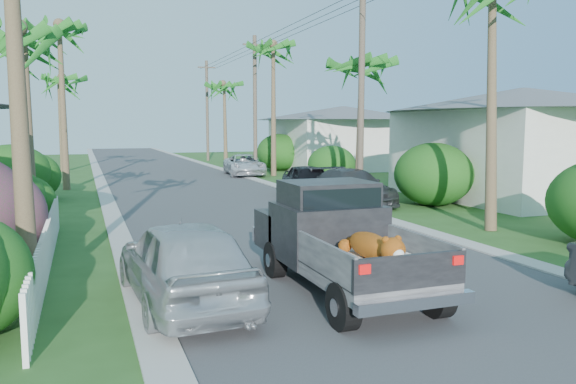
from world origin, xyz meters
name	(u,v)px	position (x,y,z in m)	size (l,w,h in m)	color
ground	(420,315)	(0.00, 0.00, 0.00)	(120.00, 120.00, 0.00)	#284E1D
road	(178,180)	(0.00, 25.00, 0.01)	(8.00, 100.00, 0.02)	#38383A
curb_left	(101,182)	(-4.30, 25.00, 0.03)	(0.60, 100.00, 0.06)	#A5A39E
curb_right	(249,178)	(4.30, 25.00, 0.03)	(0.60, 100.00, 0.06)	#A5A39E
pickup_truck	(334,236)	(-0.67, 2.01, 1.01)	(1.98, 5.12, 2.06)	black
parked_car_rm	(352,187)	(4.96, 12.41, 0.70)	(1.95, 4.80, 1.39)	#303235
parked_car_rf	(309,181)	(4.12, 15.00, 0.72)	(1.70, 4.23, 1.44)	black
parked_car_rd	(244,165)	(4.50, 26.82, 0.66)	(2.19, 4.74, 1.32)	silver
parked_car_ln	(184,262)	(-3.60, 1.92, 0.77)	(1.81, 4.50, 1.53)	#B0B4B8
palm_l_b	(23,29)	(-6.80, 12.00, 6.15)	(4.40, 4.40, 7.40)	brown
palm_l_c	(59,26)	(-6.00, 22.00, 7.91)	(4.40, 4.40, 9.20)	brown
palm_l_d	(59,77)	(-6.50, 34.00, 6.44)	(4.40, 4.40, 7.70)	brown
palm_r_b	(361,63)	(6.60, 15.00, 5.95)	(4.40, 4.40, 7.20)	brown
palm_r_c	(273,46)	(6.20, 26.00, 8.11)	(4.40, 4.40, 9.40)	brown
palm_r_d	(224,84)	(6.50, 40.00, 6.74)	(4.40, 4.40, 8.00)	brown
shrub_l_c	(3,201)	(-7.40, 10.00, 1.00)	(2.40, 2.64, 2.00)	#164112
shrub_l_d	(11,173)	(-8.00, 18.00, 1.20)	(3.20, 3.52, 2.40)	#164112
shrub_r_b	(433,174)	(7.80, 11.00, 1.25)	(3.00, 3.30, 2.50)	#164112
shrub_r_c	(332,165)	(7.50, 20.00, 1.05)	(2.60, 2.86, 2.10)	#164112
shrub_r_d	(280,152)	(8.00, 30.00, 1.30)	(3.20, 3.52, 2.60)	#164112
picket_fence	(48,246)	(-6.00, 5.50, 0.50)	(0.10, 11.00, 1.00)	white
house_right_near	(521,147)	(13.00, 12.00, 2.22)	(8.00, 9.00, 4.80)	silver
house_right_far	(343,140)	(13.00, 30.00, 2.12)	(9.00, 8.00, 4.60)	silver
utility_pole_b	(361,90)	(5.60, 13.00, 4.60)	(1.60, 0.26, 9.00)	brown
utility_pole_c	(255,104)	(5.60, 28.00, 4.60)	(1.60, 0.26, 9.00)	brown
utility_pole_d	(207,110)	(5.60, 43.00, 4.60)	(1.60, 0.26, 9.00)	brown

